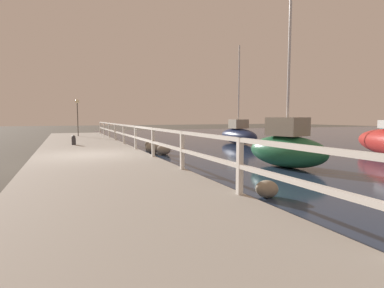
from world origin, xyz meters
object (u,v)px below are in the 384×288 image
mooring_bollard (74,140)px  dock_lamp (77,107)px  sailboat_navy (238,134)px  sailboat_green (287,147)px

mooring_bollard → dock_lamp: bearing=86.2°
sailboat_navy → mooring_bollard: bearing=-173.2°
dock_lamp → sailboat_green: (6.32, -16.33, -1.85)m
sailboat_navy → sailboat_green: size_ratio=0.83×
mooring_bollard → dock_lamp: dock_lamp is taller
dock_lamp → mooring_bollard: bearing=-93.8°
dock_lamp → sailboat_navy: size_ratio=0.43×
mooring_bollard → sailboat_navy: (10.47, 0.68, 0.03)m
sailboat_navy → sailboat_green: bearing=-108.7°
dock_lamp → sailboat_green: sailboat_green is taller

